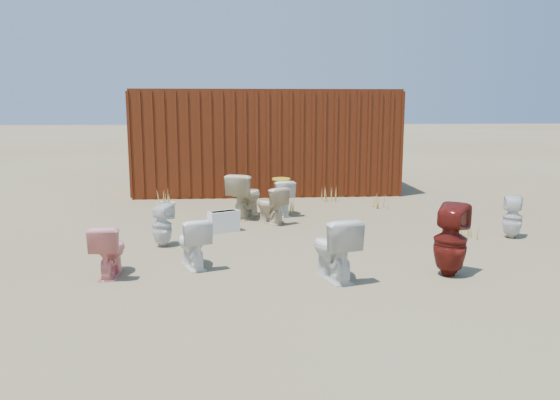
{
  "coord_description": "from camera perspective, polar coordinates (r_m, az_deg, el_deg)",
  "views": [
    {
      "loc": [
        -0.66,
        -8.0,
        2.06
      ],
      "look_at": [
        0.0,
        0.6,
        0.55
      ],
      "focal_mm": 35.0,
      "sensor_mm": 36.0,
      "label": 1
    }
  ],
  "objects": [
    {
      "name": "ground",
      "position": [
        8.29,
        0.32,
        -4.46
      ],
      "size": [
        100.0,
        100.0,
        0.0
      ],
      "primitive_type": "plane",
      "color": "brown",
      "rests_on": "ground"
    },
    {
      "name": "loose_tank",
      "position": [
        8.97,
        -5.9,
        -2.26
      ],
      "size": [
        0.54,
        0.41,
        0.35
      ],
      "primitive_type": "cube",
      "rotation": [
        0.0,
        0.0,
        0.47
      ],
      "color": "white",
      "rests_on": "ground"
    },
    {
      "name": "toilet_front_c",
      "position": [
        6.54,
        5.64,
        -4.99
      ],
      "size": [
        0.62,
        0.84,
        0.76
      ],
      "primitive_type": "imported",
      "rotation": [
        0.0,
        0.0,
        3.42
      ],
      "color": "silver",
      "rests_on": "ground"
    },
    {
      "name": "yellow_lid",
      "position": [
        10.23,
        0.12,
        2.2
      ],
      "size": [
        0.34,
        0.43,
        0.02
      ],
      "primitive_type": "ellipsoid",
      "color": "gold",
      "rests_on": "toilet_back_yellowlid"
    },
    {
      "name": "toilet_back_beige_right",
      "position": [
        10.06,
        -3.63,
        0.49
      ],
      "size": [
        0.77,
        0.93,
        0.83
      ],
      "primitive_type": "imported",
      "rotation": [
        0.0,
        0.0,
        2.69
      ],
      "color": "beige",
      "rests_on": "ground"
    },
    {
      "name": "toilet_back_a",
      "position": [
        8.18,
        -12.22,
        -2.59
      ],
      "size": [
        0.39,
        0.39,
        0.64
      ],
      "primitive_type": "imported",
      "rotation": [
        0.0,
        0.0,
        2.67
      ],
      "color": "silver",
      "rests_on": "ground"
    },
    {
      "name": "loose_lid_near",
      "position": [
        10.4,
        -5.62,
        -1.48
      ],
      "size": [
        0.53,
        0.59,
        0.02
      ],
      "primitive_type": "ellipsoid",
      "rotation": [
        0.0,
        0.0,
        -0.35
      ],
      "color": "tan",
      "rests_on": "ground"
    },
    {
      "name": "toilet_back_yellowlid",
      "position": [
        10.28,
        0.12,
        0.28
      ],
      "size": [
        0.51,
        0.73,
        0.67
      ],
      "primitive_type": "imported",
      "rotation": [
        0.0,
        0.0,
        3.37
      ],
      "color": "white",
      "rests_on": "ground"
    },
    {
      "name": "toilet_front_maroon",
      "position": [
        6.93,
        17.38,
        -4.03
      ],
      "size": [
        0.56,
        0.57,
        0.88
      ],
      "primitive_type": "imported",
      "rotation": [
        0.0,
        0.0,
        2.49
      ],
      "color": "#5D1510",
      "rests_on": "ground"
    },
    {
      "name": "weed_clump_c",
      "position": [
        11.14,
        10.24,
        -0.16
      ],
      "size": [
        0.36,
        0.36,
        0.28
      ],
      "primitive_type": "cone",
      "color": "#AB9044",
      "rests_on": "ground"
    },
    {
      "name": "weed_clump_e",
      "position": [
        11.82,
        5.17,
        0.68
      ],
      "size": [
        0.34,
        0.34,
        0.34
      ],
      "primitive_type": "cone",
      "color": "#AB9044",
      "rests_on": "ground"
    },
    {
      "name": "weed_clump_d",
      "position": [
        11.66,
        -3.74,
        0.36
      ],
      "size": [
        0.3,
        0.3,
        0.25
      ],
      "primitive_type": "cone",
      "color": "#AB9044",
      "rests_on": "ground"
    },
    {
      "name": "weed_clump_f",
      "position": [
        9.06,
        19.38,
        -3.01
      ],
      "size": [
        0.28,
        0.28,
        0.24
      ],
      "primitive_type": "cone",
      "color": "#AB9044",
      "rests_on": "ground"
    },
    {
      "name": "weed_clump_b",
      "position": [
        10.56,
        0.58,
        -0.56
      ],
      "size": [
        0.32,
        0.32,
        0.28
      ],
      "primitive_type": "cone",
      "color": "#AB9044",
      "rests_on": "ground"
    },
    {
      "name": "toilet_back_beige_left",
      "position": [
        9.56,
        -0.98,
        -0.52
      ],
      "size": [
        0.65,
        0.74,
        0.65
      ],
      "primitive_type": "imported",
      "rotation": [
        0.0,
        0.0,
        3.72
      ],
      "color": "beige",
      "rests_on": "ground"
    },
    {
      "name": "toilet_front_pink",
      "position": [
        6.96,
        -17.43,
        -5.0
      ],
      "size": [
        0.37,
        0.64,
        0.64
      ],
      "primitive_type": "imported",
      "rotation": [
        0.0,
        0.0,
        3.12
      ],
      "color": "pink",
      "rests_on": "ground"
    },
    {
      "name": "weed_clump_a",
      "position": [
        11.49,
        -11.87,
        0.18
      ],
      "size": [
        0.36,
        0.36,
        0.31
      ],
      "primitive_type": "cone",
      "color": "#AB9044",
      "rests_on": "ground"
    },
    {
      "name": "toilet_back_e",
      "position": [
        9.25,
        23.13,
        -1.68
      ],
      "size": [
        0.39,
        0.4,
        0.65
      ],
      "primitive_type": "imported",
      "rotation": [
        0.0,
        0.0,
        2.71
      ],
      "color": "silver",
      "rests_on": "ground"
    },
    {
      "name": "toilet_front_a",
      "position": [
        7.08,
        -9.1,
        -4.39
      ],
      "size": [
        0.56,
        0.72,
        0.65
      ],
      "primitive_type": "imported",
      "rotation": [
        0.0,
        0.0,
        3.5
      ],
      "color": "white",
      "rests_on": "ground"
    },
    {
      "name": "shipping_container",
      "position": [
        13.25,
        -1.53,
        6.21
      ],
      "size": [
        6.0,
        2.4,
        2.4
      ],
      "primitive_type": "cube",
      "color": "#471A0B",
      "rests_on": "ground"
    },
    {
      "name": "loose_lid_far",
      "position": [
        11.78,
        -11.78,
        -0.29
      ],
      "size": [
        0.56,
        0.59,
        0.02
      ],
      "primitive_type": "ellipsoid",
      "rotation": [
        0.0,
        0.0,
        0.62
      ],
      "color": "beige",
      "rests_on": "ground"
    }
  ]
}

